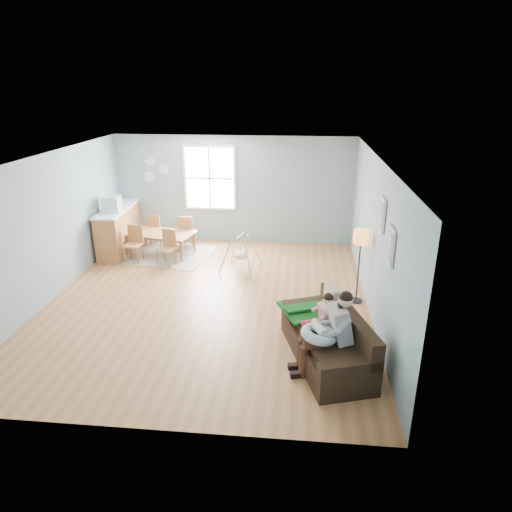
# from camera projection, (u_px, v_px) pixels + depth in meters

# --- Properties ---
(room) EXTENTS (8.40, 9.40, 3.90)m
(room) POSITION_uv_depth(u_px,v_px,m) (204.00, 174.00, 7.87)
(room) COLOR #A5663A
(window) EXTENTS (1.32, 0.08, 1.62)m
(window) POSITION_uv_depth(u_px,v_px,m) (210.00, 178.00, 11.42)
(window) COLOR white
(window) RESTS_ON room
(pictures) EXTENTS (0.05, 1.34, 0.74)m
(pictures) POSITION_uv_depth(u_px,v_px,m) (386.00, 229.00, 6.83)
(pictures) COLOR white
(pictures) RESTS_ON room
(wall_plates) EXTENTS (0.67, 0.02, 0.66)m
(wall_plates) POSITION_uv_depth(u_px,v_px,m) (155.00, 170.00, 11.49)
(wall_plates) COLOR #A6BEC8
(wall_plates) RESTS_ON room
(sofa) EXTENTS (1.40, 2.15, 0.81)m
(sofa) POSITION_uv_depth(u_px,v_px,m) (329.00, 343.00, 6.78)
(sofa) COLOR black
(sofa) RESTS_ON room
(green_throw) EXTENTS (1.15, 1.08, 0.04)m
(green_throw) POSITION_uv_depth(u_px,v_px,m) (312.00, 309.00, 7.30)
(green_throw) COLOR #166117
(green_throw) RESTS_ON sofa
(beige_pillow) EXTENTS (0.25, 0.48, 0.46)m
(beige_pillow) POSITION_uv_depth(u_px,v_px,m) (332.00, 300.00, 7.14)
(beige_pillow) COLOR tan
(beige_pillow) RESTS_ON sofa
(father) EXTENTS (0.91, 0.51, 1.26)m
(father) POSITION_uv_depth(u_px,v_px,m) (329.00, 330.00, 6.36)
(father) COLOR gray
(father) RESTS_ON sofa
(nursing_pillow) EXTENTS (0.65, 0.64, 0.21)m
(nursing_pillow) POSITION_uv_depth(u_px,v_px,m) (319.00, 334.00, 6.35)
(nursing_pillow) COLOR #A6C3CF
(nursing_pillow) RESTS_ON father
(infant) EXTENTS (0.25, 0.37, 0.14)m
(infant) POSITION_uv_depth(u_px,v_px,m) (318.00, 327.00, 6.35)
(infant) COLOR silver
(infant) RESTS_ON nursing_pillow
(toddler) EXTENTS (0.54, 0.38, 0.80)m
(toddler) POSITION_uv_depth(u_px,v_px,m) (322.00, 313.00, 6.80)
(toddler) COLOR white
(toddler) RESTS_ON sofa
(floor_lamp) EXTENTS (0.29, 0.29, 1.42)m
(floor_lamp) POSITION_uv_depth(u_px,v_px,m) (361.00, 243.00, 8.27)
(floor_lamp) COLOR black
(floor_lamp) RESTS_ON room
(storage_cube) EXTENTS (0.60, 0.56, 0.55)m
(storage_cube) POSITION_uv_depth(u_px,v_px,m) (356.00, 349.00, 6.64)
(storage_cube) COLOR white
(storage_cube) RESTS_ON room
(rug) EXTENTS (2.50, 2.05, 0.01)m
(rug) POSITION_uv_depth(u_px,v_px,m) (163.00, 254.00, 11.07)
(rug) COLOR gray
(rug) RESTS_ON room
(dining_table) EXTENTS (1.65, 1.15, 0.53)m
(dining_table) POSITION_uv_depth(u_px,v_px,m) (162.00, 244.00, 10.98)
(dining_table) COLOR #986431
(dining_table) RESTS_ON rug
(chair_sw) EXTENTS (0.41, 0.41, 0.84)m
(chair_sw) POSITION_uv_depth(u_px,v_px,m) (134.00, 242.00, 10.49)
(chair_sw) COLOR #A46C38
(chair_sw) RESTS_ON rug
(chair_se) EXTENTS (0.45, 0.45, 0.81)m
(chair_se) POSITION_uv_depth(u_px,v_px,m) (167.00, 246.00, 10.30)
(chair_se) COLOR #A46C38
(chair_se) RESTS_ON rug
(chair_nw) EXTENTS (0.44, 0.44, 0.80)m
(chair_nw) POSITION_uv_depth(u_px,v_px,m) (156.00, 228.00, 11.52)
(chair_nw) COLOR #A46C38
(chair_nw) RESTS_ON rug
(chair_ne) EXTENTS (0.40, 0.40, 0.84)m
(chair_ne) POSITION_uv_depth(u_px,v_px,m) (187.00, 230.00, 11.31)
(chair_ne) COLOR #A46C38
(chair_ne) RESTS_ON rug
(counter) EXTENTS (0.68, 1.97, 1.09)m
(counter) POSITION_uv_depth(u_px,v_px,m) (119.00, 229.00, 11.11)
(counter) COLOR #986431
(counter) RESTS_ON room
(monitor) EXTENTS (0.42, 0.40, 0.36)m
(monitor) POSITION_uv_depth(u_px,v_px,m) (111.00, 204.00, 10.51)
(monitor) COLOR silver
(monitor) RESTS_ON counter
(baby_swing) EXTENTS (0.93, 0.95, 0.79)m
(baby_swing) POSITION_uv_depth(u_px,v_px,m) (241.00, 254.00, 10.04)
(baby_swing) COLOR silver
(baby_swing) RESTS_ON room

